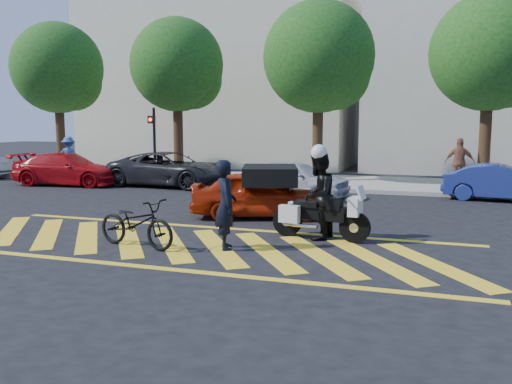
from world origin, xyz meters
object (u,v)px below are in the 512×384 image
(officer_bike, at_px, (226,205))
(officer_moto, at_px, (318,196))
(bicycle, at_px, (136,223))
(police_motorcycle, at_px, (319,215))
(parked_mid_right, at_px, (295,179))
(parked_mid_left, at_px, (170,169))
(parked_left, at_px, (68,169))
(parked_right, at_px, (501,183))
(red_convertible, at_px, (260,194))

(officer_bike, distance_m, officer_moto, 2.25)
(bicycle, distance_m, officer_moto, 4.06)
(police_motorcycle, bearing_deg, officer_moto, -152.94)
(police_motorcycle, distance_m, parked_mid_right, 6.71)
(officer_bike, xyz_separation_m, parked_mid_left, (-6.23, 9.30, -0.24))
(parked_left, relative_size, parked_mid_left, 0.91)
(officer_moto, xyz_separation_m, parked_left, (-12.02, 6.71, -0.33))
(officer_bike, bearing_deg, bicycle, 76.88)
(parked_mid_right, bearing_deg, parked_right, -70.51)
(parked_left, bearing_deg, bicycle, -142.37)
(parked_mid_left, bearing_deg, parked_left, 106.91)
(parked_mid_left, bearing_deg, police_motorcycle, -131.41)
(bicycle, distance_m, parked_mid_left, 10.70)
(red_convertible, bearing_deg, parked_mid_left, 28.45)
(bicycle, bearing_deg, parked_mid_right, 2.93)
(officer_bike, xyz_separation_m, officer_moto, (1.62, 1.56, 0.05))
(parked_mid_right, bearing_deg, officer_bike, -168.06)
(police_motorcycle, distance_m, officer_moto, 0.44)
(officer_bike, bearing_deg, police_motorcycle, -73.33)
(officer_bike, bearing_deg, parked_mid_right, -23.02)
(officer_bike, height_order, parked_left, officer_bike)
(bicycle, distance_m, red_convertible, 4.44)
(officer_moto, xyz_separation_m, parked_right, (4.54, 7.74, -0.38))
(parked_left, bearing_deg, parked_mid_left, -82.91)
(parked_mid_left, bearing_deg, officer_moto, -131.48)
(parked_left, height_order, parked_mid_left, parked_mid_left)
(bicycle, distance_m, police_motorcycle, 4.05)
(parked_left, relative_size, parked_right, 1.23)
(officer_bike, distance_m, police_motorcycle, 2.30)
(officer_bike, relative_size, bicycle, 0.94)
(officer_bike, relative_size, parked_mid_right, 0.49)
(bicycle, relative_size, police_motorcycle, 0.86)
(police_motorcycle, bearing_deg, parked_mid_right, 117.58)
(red_convertible, height_order, parked_mid_left, parked_mid_left)
(bicycle, height_order, officer_moto, officer_moto)
(bicycle, xyz_separation_m, parked_left, (-8.54, 8.74, 0.14))
(officer_moto, bearing_deg, officer_bike, -37.61)
(parked_mid_right, bearing_deg, parked_mid_left, 83.83)
(police_motorcycle, relative_size, parked_right, 0.62)
(officer_moto, relative_size, parked_left, 0.43)
(red_convertible, height_order, parked_left, parked_left)
(officer_bike, height_order, parked_mid_right, officer_bike)
(bicycle, relative_size, red_convertible, 0.52)
(officer_moto, height_order, parked_left, officer_moto)
(officer_moto, bearing_deg, parked_right, 157.93)
(parked_right, bearing_deg, parked_mid_left, 97.10)
(officer_bike, xyz_separation_m, parked_right, (6.15, 9.30, -0.33))
(officer_bike, height_order, parked_mid_left, officer_bike)
(parked_mid_right, height_order, parked_right, parked_mid_right)
(officer_moto, xyz_separation_m, parked_mid_left, (-7.85, 7.74, -0.29))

